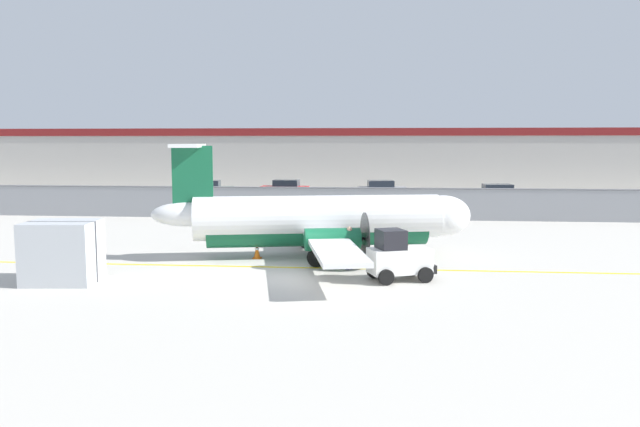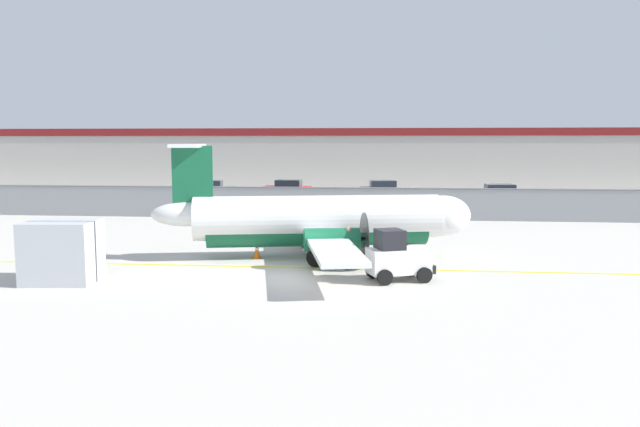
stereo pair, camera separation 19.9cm
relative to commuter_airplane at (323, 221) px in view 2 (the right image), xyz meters
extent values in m
plane|color=#BCB7AD|center=(-0.50, -4.47, -1.60)|extent=(140.00, 140.00, 0.00)
cube|color=yellow|center=(-0.50, -2.47, -1.60)|extent=(84.00, 0.20, 0.01)
cube|color=gray|center=(-0.50, 13.53, -0.60)|extent=(98.00, 0.04, 2.00)
cylinder|color=slate|center=(-0.50, 13.53, 0.45)|extent=(98.00, 0.10, 0.10)
cube|color=#38383A|center=(-0.50, 25.03, -1.54)|extent=(98.00, 17.00, 0.12)
cube|color=beige|center=(-0.50, 43.53, 1.65)|extent=(91.00, 8.00, 6.50)
cube|color=maroon|center=(-0.50, 39.53, 4.50)|extent=(91.00, 0.20, 0.80)
cylinder|color=white|center=(-0.24, -0.05, 0.15)|extent=(10.82, 4.01, 1.90)
ellipsoid|color=white|center=(5.24, 1.08, 0.15)|extent=(2.77, 2.26, 1.80)
ellipsoid|color=white|center=(-5.72, -1.18, 0.35)|extent=(3.15, 1.63, 1.05)
cylinder|color=#145938|center=(-0.24, -0.05, -0.37)|extent=(9.66, 3.38, 1.48)
cube|color=white|center=(-0.14, -0.03, -0.42)|extent=(4.80, 15.99, 0.18)
cylinder|color=#145938|center=(-0.47, 2.56, -0.42)|extent=(2.34, 1.33, 0.90)
cone|color=black|center=(0.65, 2.79, -0.42)|extent=(0.53, 0.52, 0.44)
cylinder|color=#262626|center=(0.80, 2.82, -0.42)|extent=(0.46, 2.06, 2.10)
cylinder|color=#145938|center=(0.58, -2.54, -0.42)|extent=(2.34, 1.33, 0.90)
cone|color=black|center=(1.71, -2.30, -0.42)|extent=(0.53, 0.52, 0.44)
cylinder|color=#262626|center=(1.85, -2.27, -0.42)|extent=(0.46, 2.06, 2.10)
cube|color=#145938|center=(-5.46, -1.13, 1.70)|extent=(1.70, 0.52, 3.10)
cube|color=white|center=(-5.59, -1.15, 3.25)|extent=(2.05, 4.92, 0.14)
cylinder|color=#59595B|center=(3.44, 0.71, -0.81)|extent=(0.17, 0.17, 0.97)
cylinder|color=black|center=(3.44, 0.71, -1.30)|extent=(0.63, 0.34, 0.60)
cylinder|color=#59595B|center=(-0.98, 2.05, -0.77)|extent=(0.17, 0.17, 0.90)
cylinder|color=black|center=(-0.98, 2.05, -1.22)|extent=(0.79, 0.37, 0.76)
cylinder|color=#59595B|center=(-0.09, -2.27, -0.77)|extent=(0.17, 0.17, 0.90)
cylinder|color=black|center=(-0.09, -2.27, -1.22)|extent=(0.79, 0.37, 0.76)
cube|color=silver|center=(3.16, -4.43, -0.87)|extent=(2.45, 1.80, 0.90)
cube|color=black|center=(2.84, -4.55, -0.07)|extent=(1.19, 1.25, 0.70)
cube|color=black|center=(4.24, -4.02, -1.17)|extent=(0.54, 1.09, 0.30)
cylinder|color=black|center=(3.65, -3.60, -1.32)|extent=(0.59, 0.37, 0.56)
cylinder|color=black|center=(4.08, -4.73, -1.32)|extent=(0.59, 0.37, 0.56)
cylinder|color=black|center=(2.25, -4.13, -1.32)|extent=(0.59, 0.37, 0.56)
cylinder|color=black|center=(2.67, -5.25, -1.32)|extent=(0.59, 0.37, 0.56)
cylinder|color=#191E4C|center=(1.34, -2.51, -1.18)|extent=(0.22, 0.22, 0.85)
cylinder|color=#191E4C|center=(1.17, -2.63, -1.18)|extent=(0.22, 0.22, 0.85)
cylinder|color=orange|center=(1.25, -2.57, -0.45)|extent=(0.47, 0.47, 0.60)
cylinder|color=orange|center=(1.44, -2.45, -0.42)|extent=(0.14, 0.14, 0.55)
cylinder|color=orange|center=(1.07, -2.70, -0.42)|extent=(0.14, 0.14, 0.55)
sphere|color=tan|center=(1.25, -2.57, -0.01)|extent=(0.22, 0.22, 0.22)
cube|color=#B7BCC1|center=(-8.83, -5.86, -0.50)|extent=(2.58, 2.22, 2.20)
cube|color=#333338|center=(-8.83, -5.86, -0.50)|extent=(2.44, 0.31, 2.20)
cube|color=orange|center=(3.70, 1.52, -1.58)|extent=(0.36, 0.36, 0.04)
cone|color=orange|center=(3.70, 1.52, -1.26)|extent=(0.28, 0.28, 0.60)
cylinder|color=white|center=(3.70, 1.52, -1.18)|extent=(0.17, 0.17, 0.08)
cube|color=orange|center=(-0.31, 1.04, -1.58)|extent=(0.36, 0.36, 0.04)
cone|color=orange|center=(-0.31, 1.04, -1.26)|extent=(0.28, 0.28, 0.60)
cylinder|color=white|center=(-0.31, 1.04, -1.18)|extent=(0.17, 0.17, 0.08)
cube|color=orange|center=(-2.82, -0.67, -1.58)|extent=(0.36, 0.36, 0.04)
cone|color=orange|center=(-2.82, -0.67, -1.26)|extent=(0.28, 0.28, 0.60)
cylinder|color=white|center=(-2.82, -0.67, -1.18)|extent=(0.17, 0.17, 0.08)
cube|color=#19662D|center=(-12.39, 26.28, -0.86)|extent=(4.35, 2.10, 0.80)
cube|color=#262D38|center=(-12.54, 26.27, -0.18)|extent=(2.34, 1.77, 0.56)
cylinder|color=black|center=(-11.08, 27.32, -1.18)|extent=(0.62, 0.26, 0.60)
cylinder|color=black|center=(-10.91, 25.52, -1.18)|extent=(0.62, 0.26, 0.60)
cylinder|color=black|center=(-13.87, 27.04, -1.18)|extent=(0.62, 0.26, 0.60)
cylinder|color=black|center=(-13.69, 25.25, -1.18)|extent=(0.62, 0.26, 0.60)
cube|color=red|center=(-5.90, 27.76, -0.86)|extent=(4.27, 1.89, 0.80)
cube|color=#262D38|center=(-5.75, 27.75, -0.18)|extent=(2.27, 1.66, 0.56)
cylinder|color=black|center=(-7.34, 26.92, -1.18)|extent=(0.61, 0.23, 0.60)
cylinder|color=black|center=(-7.26, 28.72, -1.18)|extent=(0.61, 0.23, 0.60)
cylinder|color=black|center=(-4.55, 26.80, -1.18)|extent=(0.61, 0.23, 0.60)
cylinder|color=black|center=(-4.47, 28.60, -1.18)|extent=(0.61, 0.23, 0.60)
cube|color=gray|center=(2.72, 27.64, -0.86)|extent=(4.38, 2.20, 0.80)
cube|color=#262D38|center=(2.57, 27.63, -0.18)|extent=(2.38, 1.82, 0.56)
cylinder|color=black|center=(4.00, 28.71, -1.18)|extent=(0.62, 0.27, 0.60)
cylinder|color=black|center=(4.22, 26.92, -1.18)|extent=(0.62, 0.27, 0.60)
cylinder|color=black|center=(1.22, 28.37, -1.18)|extent=(0.62, 0.27, 0.60)
cylinder|color=black|center=(1.44, 26.58, -1.18)|extent=(0.62, 0.27, 0.60)
cube|color=silver|center=(11.64, 23.57, -0.86)|extent=(4.28, 1.90, 0.80)
cube|color=#262D38|center=(11.79, 23.58, -0.18)|extent=(2.27, 1.66, 0.56)
cylinder|color=black|center=(10.28, 22.61, -1.18)|extent=(0.61, 0.23, 0.60)
cylinder|color=black|center=(10.20, 24.40, -1.18)|extent=(0.61, 0.23, 0.60)
cylinder|color=black|center=(13.08, 22.74, -1.18)|extent=(0.61, 0.23, 0.60)
cylinder|color=black|center=(12.99, 24.54, -1.18)|extent=(0.61, 0.23, 0.60)
camera|label=1|loc=(2.37, -26.82, 3.38)|focal=35.00mm
camera|label=2|loc=(2.56, -26.80, 3.38)|focal=35.00mm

